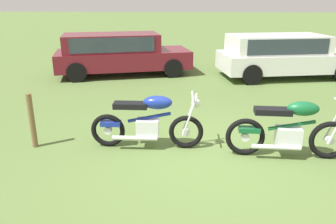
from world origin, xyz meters
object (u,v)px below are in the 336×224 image
object	(u,v)px
motorcycle_green	(289,130)
car_burgundy	(118,51)
car_white	(282,53)
motorcycle_blue	(148,122)
fence_post_wooden	(32,121)

from	to	relation	value
motorcycle_green	car_burgundy	xyz separation A→B (m)	(-4.22, 6.20, 0.34)
motorcycle_green	car_white	size ratio (longest dim) A/B	0.44
motorcycle_blue	car_white	distance (m)	7.05
car_white	fence_post_wooden	xyz separation A→B (m)	(-5.91, -6.04, -0.33)
car_burgundy	car_white	size ratio (longest dim) A/B	1.03
motorcycle_blue	car_burgundy	distance (m)	6.24
motorcycle_green	motorcycle_blue	bearing A→B (deg)	176.49
car_burgundy	fence_post_wooden	bearing A→B (deg)	-108.34
car_white	motorcycle_blue	bearing A→B (deg)	-133.97
motorcycle_blue	car_burgundy	xyz separation A→B (m)	(-1.80, 5.97, 0.35)
car_burgundy	fence_post_wooden	distance (m)	6.10
fence_post_wooden	car_white	bearing A→B (deg)	45.62
motorcycle_green	car_burgundy	distance (m)	7.50
car_burgundy	motorcycle_blue	bearing A→B (deg)	-88.86
fence_post_wooden	motorcycle_green	bearing A→B (deg)	-1.40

